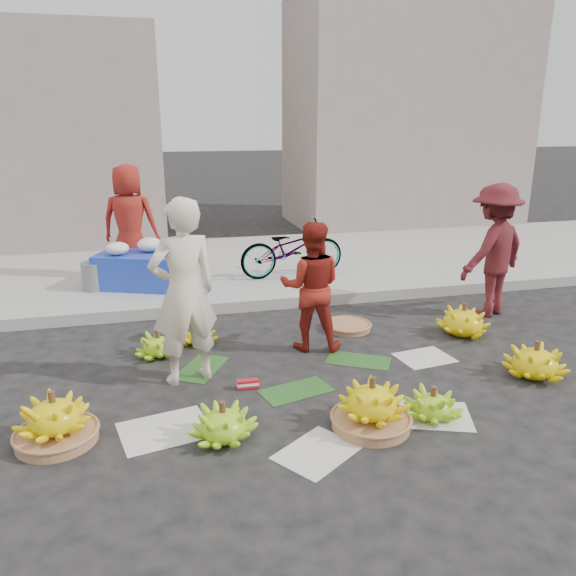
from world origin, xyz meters
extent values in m
plane|color=black|center=(0.00, 0.00, 0.00)|extent=(80.00, 80.00, 0.00)
cube|color=#9A9691|center=(0.00, 2.20, 0.07)|extent=(40.00, 0.25, 0.15)
cube|color=#9A9691|center=(0.00, 4.30, 0.06)|extent=(40.00, 4.00, 0.12)
cube|color=gray|center=(4.50, 7.70, 2.50)|extent=(5.00, 3.00, 5.00)
cylinder|color=#925E3D|center=(-2.12, -0.57, 0.04)|extent=(0.62, 0.62, 0.09)
cylinder|color=#482D1D|center=(-2.12, -0.57, 0.37)|extent=(0.05, 0.05, 0.12)
cylinder|color=#482D1D|center=(-0.86, -0.85, 0.27)|extent=(0.05, 0.05, 0.12)
cylinder|color=#925E3D|center=(0.33, -0.95, 0.04)|extent=(0.64, 0.64, 0.09)
cylinder|color=#482D1D|center=(0.33, -0.95, 0.38)|extent=(0.05, 0.05, 0.12)
cylinder|color=#482D1D|center=(0.88, -0.94, 0.23)|extent=(0.05, 0.05, 0.12)
cylinder|color=#482D1D|center=(2.22, -0.46, 0.31)|extent=(0.05, 0.05, 0.12)
cylinder|color=#482D1D|center=(2.13, 0.70, 0.33)|extent=(0.05, 0.05, 0.12)
cylinder|color=#482D1D|center=(-1.31, 0.93, 0.23)|extent=(0.05, 0.05, 0.12)
cylinder|color=#482D1D|center=(-0.89, 1.20, 0.23)|extent=(0.05, 0.05, 0.12)
cylinder|color=#925E3D|center=(0.90, 1.19, 0.03)|extent=(0.68, 0.68, 0.06)
cube|color=red|center=(-0.52, -0.04, 0.05)|extent=(0.20, 0.07, 0.08)
imported|color=#F1E3CA|center=(-1.05, 0.28, 0.88)|extent=(0.74, 0.59, 1.76)
imported|color=#A12418|center=(0.31, 0.76, 0.70)|extent=(0.80, 0.69, 1.39)
imported|color=maroon|center=(2.83, 1.29, 0.83)|extent=(1.23, 0.99, 1.66)
cube|color=#1C39BB|center=(-1.47, 3.22, 0.36)|extent=(1.34, 1.10, 0.48)
ellipsoid|color=white|center=(-1.76, 3.17, 0.69)|extent=(0.31, 0.31, 0.17)
ellipsoid|color=white|center=(-1.33, 3.27, 0.70)|extent=(0.35, 0.35, 0.19)
ellipsoid|color=white|center=(-1.04, 3.12, 0.68)|extent=(0.27, 0.27, 0.15)
cylinder|color=slate|center=(-2.11, 3.22, 0.31)|extent=(0.34, 0.34, 0.39)
imported|color=#A12418|center=(-1.59, 3.74, 0.96)|extent=(0.93, 0.73, 1.67)
imported|color=gray|center=(0.74, 3.24, 0.54)|extent=(0.72, 1.66, 0.84)
camera|label=1|loc=(-1.30, -4.72, 2.41)|focal=35.00mm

